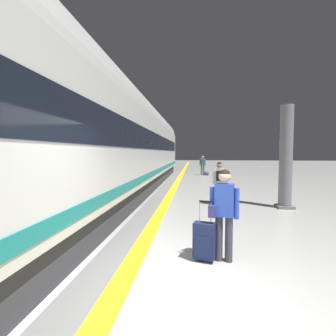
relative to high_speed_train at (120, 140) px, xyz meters
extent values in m
plane|color=#B7B7B2|center=(2.92, -7.69, -2.50)|extent=(120.00, 120.00, 0.00)
cube|color=yellow|center=(2.23, 2.31, -2.50)|extent=(0.36, 80.00, 0.01)
cube|color=slate|center=(1.84, 2.31, -2.50)|extent=(0.74, 80.00, 0.01)
cube|color=#38383D|center=(0.00, 0.50, -2.15)|extent=(2.67, 26.33, 0.70)
cube|color=silver|center=(0.00, 0.50, -0.35)|extent=(2.90, 27.43, 2.90)
cylinder|color=silver|center=(0.00, 0.50, 1.05)|extent=(2.84, 26.88, 2.84)
cube|color=black|center=(0.00, 0.50, 0.00)|extent=(2.93, 25.79, 0.80)
cube|color=#197F7F|center=(0.00, 0.50, -1.50)|extent=(2.94, 26.88, 0.24)
cube|color=gray|center=(-1.46, 4.61, -0.60)|extent=(0.02, 0.90, 2.00)
cylinder|color=#383842|center=(3.95, -6.56, -2.09)|extent=(0.14, 0.14, 0.82)
cylinder|color=#383842|center=(3.78, -6.52, -2.09)|extent=(0.14, 0.14, 0.82)
cube|color=blue|center=(3.86, -6.54, -1.39)|extent=(0.37, 0.26, 0.59)
cylinder|color=blue|center=(4.07, -6.59, -1.44)|extent=(0.09, 0.09, 0.55)
cylinder|color=blue|center=(3.65, -6.50, -1.44)|extent=(0.09, 0.09, 0.55)
sphere|color=beige|center=(3.86, -6.54, -0.97)|extent=(0.22, 0.22, 0.22)
sphere|color=black|center=(3.86, -6.54, -0.94)|extent=(0.20, 0.20, 0.20)
cube|color=navy|center=(3.66, -6.52, -1.58)|extent=(0.19, 0.30, 0.22)
cube|color=#19234C|center=(3.51, -6.59, -2.12)|extent=(0.43, 0.32, 0.64)
cube|color=#19234C|center=(3.48, -6.70, -2.20)|extent=(0.30, 0.10, 0.35)
cylinder|color=black|center=(3.67, -6.56, -2.47)|extent=(0.04, 0.06, 0.06)
cylinder|color=black|center=(3.39, -6.48, -2.47)|extent=(0.04, 0.06, 0.06)
cylinder|color=gray|center=(3.63, -6.56, -1.61)|extent=(0.02, 0.02, 0.38)
cylinder|color=gray|center=(3.43, -6.51, -1.61)|extent=(0.02, 0.02, 0.38)
cube|color=black|center=(3.53, -6.53, -1.42)|extent=(0.22, 0.08, 0.02)
cylinder|color=black|center=(4.18, -1.57, -2.10)|extent=(0.13, 0.13, 0.80)
cylinder|color=black|center=(4.35, -1.58, -2.10)|extent=(0.13, 0.13, 0.80)
cube|color=silver|center=(4.27, -1.57, -1.42)|extent=(0.33, 0.20, 0.57)
cylinder|color=silver|center=(4.06, -1.56, -1.47)|extent=(0.09, 0.09, 0.53)
cylinder|color=silver|center=(4.48, -1.57, -1.47)|extent=(0.09, 0.09, 0.53)
sphere|color=#A37556|center=(4.27, -1.57, -1.02)|extent=(0.21, 0.21, 0.21)
sphere|color=black|center=(4.27, -1.57, -0.99)|extent=(0.19, 0.19, 0.19)
cube|color=black|center=(4.26, -1.72, -1.40)|extent=(0.25, 0.14, 0.38)
ellipsoid|color=brown|center=(4.59, -1.75, -2.35)|extent=(0.44, 0.26, 0.30)
torus|color=brown|center=(4.59, -1.75, -2.25)|extent=(0.22, 0.02, 0.22)
cylinder|color=brown|center=(3.99, 10.74, -2.07)|extent=(0.14, 0.14, 0.86)
cylinder|color=brown|center=(4.18, 10.74, -2.07)|extent=(0.14, 0.14, 0.86)
cube|color=#338C4C|center=(4.08, 10.74, -1.34)|extent=(0.35, 0.21, 0.61)
cylinder|color=#338C4C|center=(3.86, 10.75, -1.39)|extent=(0.09, 0.09, 0.57)
cylinder|color=#338C4C|center=(4.31, 10.74, -1.39)|extent=(0.09, 0.09, 0.57)
sphere|color=beige|center=(4.08, 10.74, -0.90)|extent=(0.22, 0.22, 0.22)
sphere|color=black|center=(4.08, 10.74, -0.87)|extent=(0.21, 0.21, 0.21)
cube|color=navy|center=(4.08, 10.58, -1.32)|extent=(0.27, 0.14, 0.41)
ellipsoid|color=navy|center=(4.40, 10.58, -2.35)|extent=(0.44, 0.26, 0.30)
torus|color=navy|center=(4.40, 10.58, -2.25)|extent=(0.22, 0.02, 0.22)
cylinder|color=slate|center=(6.52, -1.90, -0.70)|extent=(0.44, 0.44, 3.60)
cube|color=slate|center=(6.52, -1.90, -2.45)|extent=(0.56, 0.56, 0.10)
camera|label=1|loc=(3.31, -11.05, -0.54)|focal=26.85mm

